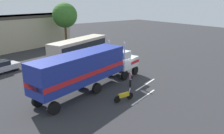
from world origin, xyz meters
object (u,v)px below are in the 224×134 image
Objects in this scene: person_bystander at (131,79)px; parked_car at (1,67)px; tree_center at (65,15)px; parked_bus at (80,48)px; semi_truck at (89,67)px; motorcycle at (124,96)px.

parked_car is at bearing 126.91° from person_bystander.
parked_car is 0.55× the size of tree_center.
semi_truck is at bearing -114.37° from parked_bus.
person_bystander is 3.67m from motorcycle.
parked_bus is 5.28× the size of motorcycle.
person_bystander is at bearing -99.57° from tree_center.
parked_car is at bearing -143.32° from tree_center.
semi_truck is 1.28× the size of parked_bus.
tree_center is at bearing 36.68° from parked_car.
parked_car is at bearing 174.78° from parked_bus.
motorcycle is 27.76m from tree_center.
person_bystander is 12.55m from parked_bus.
parked_car is 18.45m from tree_center.
semi_truck is at bearing 156.63° from person_bystander.
tree_center is (8.15, 22.24, 3.63)m from semi_truck.
semi_truck is at bearing -110.12° from tree_center.
parked_car is (-10.87, 0.99, -1.26)m from parked_bus.
parked_bus is at bearing -105.95° from tree_center.
motorcycle is at bearing -103.70° from parked_bus.
parked_bus reaches higher than motorcycle.
parked_car is (-10.11, 13.46, -0.09)m from person_bystander.
semi_truck reaches higher than person_bystander.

